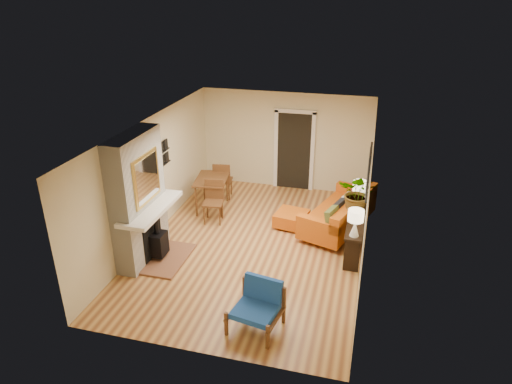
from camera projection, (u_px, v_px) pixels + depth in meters
The scene contains 10 objects.
room_shell at pixel (304, 153), 11.41m from camera, with size 6.50×6.50×6.50m.
fireplace at pixel (140, 202), 8.81m from camera, with size 1.09×1.68×2.60m.
sofa at pixel (342, 213), 10.24m from camera, with size 1.63×2.46×0.89m.
ottoman at pixel (291, 218), 10.41m from camera, with size 0.78×0.78×0.35m.
blue_chair at pixel (258, 303), 7.27m from camera, with size 0.88×0.86×0.79m.
dining_table at pixel (215, 184), 11.08m from camera, with size 0.96×1.87×0.98m.
console_table at pixel (356, 224), 9.36m from camera, with size 0.34×1.85×0.72m.
lamp_near at pixel (355, 220), 8.50m from camera, with size 0.30×0.30×0.54m.
lamp_far at pixel (360, 190), 9.76m from camera, with size 0.30×0.30×0.54m.
houseplant at pixel (358, 193), 9.38m from camera, with size 0.77×0.67×0.86m, color #1E5919.
Camera 1 is at (2.19, -8.12, 5.04)m, focal length 32.00 mm.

